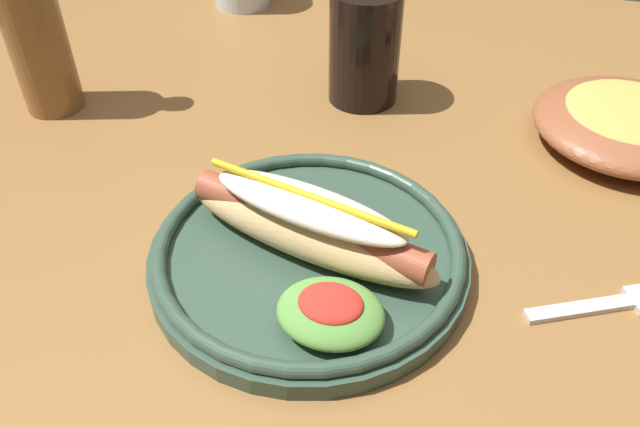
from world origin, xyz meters
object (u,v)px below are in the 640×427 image
at_px(fork, 614,304).
at_px(side_bowl, 627,122).
at_px(glass_bottle, 32,25).
at_px(hot_dog_plate, 310,248).
at_px(soda_cup, 365,47).

relative_size(fork, side_bowl, 0.63).
bearing_deg(glass_bottle, fork, -12.55).
distance_m(hot_dog_plate, side_bowl, 0.36).
distance_m(glass_bottle, side_bowl, 0.61).
xyz_separation_m(hot_dog_plate, soda_cup, (-0.03, 0.28, 0.04)).
relative_size(hot_dog_plate, glass_bottle, 1.02).
distance_m(fork, glass_bottle, 0.60).
bearing_deg(hot_dog_plate, glass_bottle, 155.50).
bearing_deg(hot_dog_plate, side_bowl, 46.72).
relative_size(hot_dog_plate, fork, 2.23).
distance_m(hot_dog_plate, fork, 0.24).
height_order(fork, soda_cup, soda_cup).
bearing_deg(soda_cup, fork, -43.58).
bearing_deg(hot_dog_plate, soda_cup, 95.40).
height_order(soda_cup, side_bowl, soda_cup).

